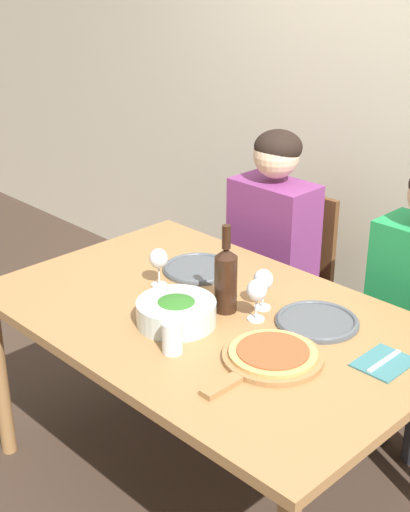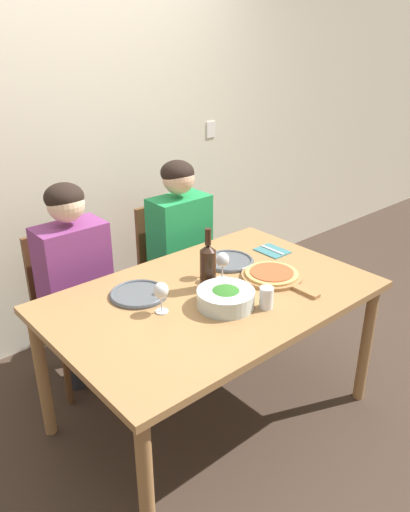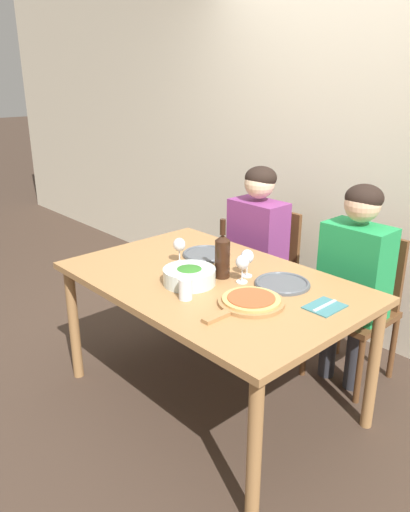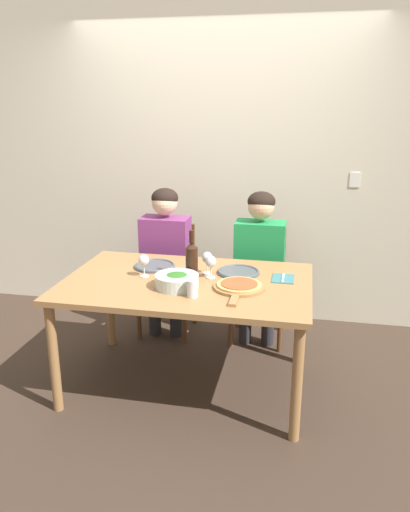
{
  "view_description": "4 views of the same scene",
  "coord_description": "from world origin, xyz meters",
  "px_view_note": "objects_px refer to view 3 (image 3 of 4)",
  "views": [
    {
      "loc": [
        1.55,
        -1.56,
        1.94
      ],
      "look_at": [
        -0.14,
        0.12,
        0.89
      ],
      "focal_mm": 50.0,
      "sensor_mm": 36.0,
      "label": 1
    },
    {
      "loc": [
        -1.44,
        -1.61,
        1.94
      ],
      "look_at": [
        0.02,
        0.08,
        0.92
      ],
      "focal_mm": 35.0,
      "sensor_mm": 36.0,
      "label": 2
    },
    {
      "loc": [
        1.77,
        -1.67,
        1.78
      ],
      "look_at": [
        -0.14,
        0.08,
        0.83
      ],
      "focal_mm": 35.0,
      "sensor_mm": 36.0,
      "label": 3
    },
    {
      "loc": [
        0.72,
        -2.93,
        1.86
      ],
      "look_at": [
        0.1,
        0.09,
        0.9
      ],
      "focal_mm": 35.0,
      "sensor_mm": 36.0,
      "label": 4
    }
  ],
  "objects_px": {
    "chair_left": "(265,268)",
    "water_tumbler": "(186,289)",
    "person_woman": "(256,238)",
    "wine_glass_left": "(179,246)",
    "wine_bottle": "(222,255)",
    "dinner_plate_right": "(282,283)",
    "wine_glass_right": "(242,264)",
    "wine_glass_centre": "(247,258)",
    "pizza_on_board": "(250,301)",
    "chair_right": "(360,302)",
    "person_man": "(354,268)",
    "dinner_plate_left": "(206,254)",
    "broccoli_bowl": "(189,276)",
    "fork_on_napkin": "(325,307)"
  },
  "relations": [
    {
      "from": "wine_bottle",
      "to": "water_tumbler",
      "type": "bearing_deg",
      "value": -76.44
    },
    {
      "from": "broccoli_bowl",
      "to": "dinner_plate_left",
      "type": "distance_m",
      "value": 0.43
    },
    {
      "from": "dinner_plate_right",
      "to": "wine_glass_centre",
      "type": "xyz_separation_m",
      "value": [
        -0.2,
        -0.05,
        0.1
      ]
    },
    {
      "from": "wine_bottle",
      "to": "pizza_on_board",
      "type": "distance_m",
      "value": 0.37
    },
    {
      "from": "chair_right",
      "to": "person_man",
      "type": "xyz_separation_m",
      "value": [
        0.0,
        -0.11,
        0.25
      ]
    },
    {
      "from": "wine_bottle",
      "to": "wine_glass_right",
      "type": "bearing_deg",
      "value": 11.75
    },
    {
      "from": "wine_bottle",
      "to": "dinner_plate_right",
      "type": "bearing_deg",
      "value": 28.3
    },
    {
      "from": "wine_glass_right",
      "to": "wine_glass_centre",
      "type": "height_order",
      "value": "same"
    },
    {
      "from": "wine_bottle",
      "to": "wine_glass_left",
      "type": "height_order",
      "value": "wine_bottle"
    },
    {
      "from": "fork_on_napkin",
      "to": "pizza_on_board",
      "type": "bearing_deg",
      "value": -137.55
    },
    {
      "from": "chair_left",
      "to": "water_tumbler",
      "type": "relative_size",
      "value": 8.42
    },
    {
      "from": "dinner_plate_right",
      "to": "wine_glass_right",
      "type": "height_order",
      "value": "wine_glass_right"
    },
    {
      "from": "chair_left",
      "to": "wine_glass_left",
      "type": "distance_m",
      "value": 0.92
    },
    {
      "from": "dinner_plate_left",
      "to": "wine_glass_right",
      "type": "height_order",
      "value": "wine_glass_right"
    },
    {
      "from": "chair_left",
      "to": "wine_glass_centre",
      "type": "relative_size",
      "value": 5.88
    },
    {
      "from": "chair_left",
      "to": "wine_glass_left",
      "type": "bearing_deg",
      "value": -85.49
    },
    {
      "from": "dinner_plate_right",
      "to": "chair_left",
      "type": "bearing_deg",
      "value": 135.86
    },
    {
      "from": "pizza_on_board",
      "to": "dinner_plate_left",
      "type": "bearing_deg",
      "value": 154.44
    },
    {
      "from": "dinner_plate_left",
      "to": "chair_right",
      "type": "bearing_deg",
      "value": 42.93
    },
    {
      "from": "person_man",
      "to": "broccoli_bowl",
      "type": "relative_size",
      "value": 4.46
    },
    {
      "from": "person_woman",
      "to": "wine_glass_left",
      "type": "relative_size",
      "value": 8.04
    },
    {
      "from": "chair_left",
      "to": "water_tumbler",
      "type": "distance_m",
      "value": 1.25
    },
    {
      "from": "person_man",
      "to": "wine_glass_right",
      "type": "xyz_separation_m",
      "value": [
        -0.25,
        -0.66,
        0.13
      ]
    },
    {
      "from": "chair_left",
      "to": "person_man",
      "type": "distance_m",
      "value": 0.8
    },
    {
      "from": "dinner_plate_right",
      "to": "chair_right",
      "type": "bearing_deg",
      "value": 82.1
    },
    {
      "from": "dinner_plate_left",
      "to": "person_man",
      "type": "bearing_deg",
      "value": 37.57
    },
    {
      "from": "chair_left",
      "to": "pizza_on_board",
      "type": "relative_size",
      "value": 1.94
    },
    {
      "from": "person_woman",
      "to": "wine_glass_left",
      "type": "distance_m",
      "value": 0.74
    },
    {
      "from": "person_woman",
      "to": "fork_on_napkin",
      "type": "bearing_deg",
      "value": -31.57
    },
    {
      "from": "chair_left",
      "to": "dinner_plate_right",
      "type": "bearing_deg",
      "value": -44.14
    },
    {
      "from": "person_man",
      "to": "wine_glass_right",
      "type": "distance_m",
      "value": 0.72
    },
    {
      "from": "wine_bottle",
      "to": "broccoli_bowl",
      "type": "distance_m",
      "value": 0.21
    },
    {
      "from": "chair_right",
      "to": "wine_glass_centre",
      "type": "distance_m",
      "value": 0.84
    },
    {
      "from": "dinner_plate_left",
      "to": "wine_glass_left",
      "type": "distance_m",
      "value": 0.22
    },
    {
      "from": "person_man",
      "to": "wine_glass_centre",
      "type": "relative_size",
      "value": 8.04
    },
    {
      "from": "wine_bottle",
      "to": "chair_left",
      "type": "bearing_deg",
      "value": 115.37
    },
    {
      "from": "wine_bottle",
      "to": "dinner_plate_right",
      "type": "distance_m",
      "value": 0.34
    },
    {
      "from": "chair_left",
      "to": "person_woman",
      "type": "distance_m",
      "value": 0.27
    },
    {
      "from": "wine_bottle",
      "to": "broccoli_bowl",
      "type": "relative_size",
      "value": 1.18
    },
    {
      "from": "chair_left",
      "to": "broccoli_bowl",
      "type": "height_order",
      "value": "chair_left"
    },
    {
      "from": "broccoli_bowl",
      "to": "water_tumbler",
      "type": "xyz_separation_m",
      "value": [
        0.13,
        -0.14,
        0.01
      ]
    },
    {
      "from": "dinner_plate_left",
      "to": "wine_glass_right",
      "type": "relative_size",
      "value": 1.89
    },
    {
      "from": "broccoli_bowl",
      "to": "fork_on_napkin",
      "type": "relative_size",
      "value": 1.51
    },
    {
      "from": "chair_right",
      "to": "fork_on_napkin",
      "type": "relative_size",
      "value": 4.93
    },
    {
      "from": "chair_left",
      "to": "water_tumbler",
      "type": "bearing_deg",
      "value": -67.84
    },
    {
      "from": "wine_glass_left",
      "to": "wine_glass_centre",
      "type": "xyz_separation_m",
      "value": [
        0.39,
        0.14,
        0.0
      ]
    },
    {
      "from": "wine_glass_centre",
      "to": "chair_right",
      "type": "bearing_deg",
      "value": 67.07
    },
    {
      "from": "person_man",
      "to": "fork_on_napkin",
      "type": "xyz_separation_m",
      "value": [
        0.21,
        -0.59,
        0.03
      ]
    },
    {
      "from": "dinner_plate_left",
      "to": "water_tumbler",
      "type": "distance_m",
      "value": 0.62
    },
    {
      "from": "chair_left",
      "to": "person_man",
      "type": "xyz_separation_m",
      "value": [
        0.75,
        -0.11,
        0.25
      ]
    }
  ]
}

